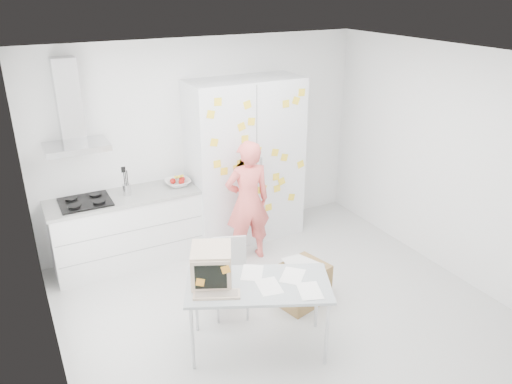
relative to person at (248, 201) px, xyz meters
name	(u,v)px	position (x,y,z in m)	size (l,w,h in m)	color
floor	(277,306)	(-0.19, -1.10, -0.80)	(4.50, 4.00, 0.02)	silver
walls	(247,172)	(-0.19, -0.38, 0.56)	(4.52, 4.01, 2.70)	white
ceiling	(282,57)	(-0.19, -1.10, 1.91)	(4.50, 4.00, 0.02)	white
counter_run	(127,228)	(-1.39, 0.60, -0.32)	(1.84, 0.63, 1.28)	white
range_hood	(71,114)	(-1.84, 0.74, 1.17)	(0.70, 0.48, 1.01)	silver
tall_cabinet	(245,161)	(0.26, 0.57, 0.31)	(1.50, 0.68, 2.20)	silver
person	(248,201)	(0.00, 0.00, 0.00)	(0.58, 0.38, 1.58)	#F3645E
desk	(229,274)	(-0.93, -1.44, 0.02)	(1.50, 1.17, 1.07)	#AAB2B5
chair	(231,272)	(-0.67, -0.92, -0.31)	(0.49, 0.49, 0.84)	#B0B1AE
cardboard_box	(301,283)	(0.09, -1.14, -0.56)	(0.64, 0.56, 0.48)	olive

